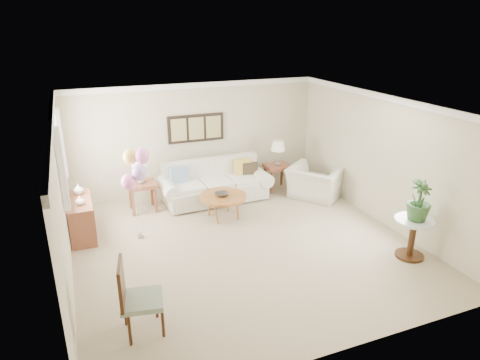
% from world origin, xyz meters
% --- Properties ---
extents(ground_plane, '(6.00, 6.00, 0.00)m').
position_xyz_m(ground_plane, '(0.00, 0.00, 0.00)').
color(ground_plane, tan).
extents(room_shell, '(6.04, 6.04, 2.60)m').
position_xyz_m(room_shell, '(-0.11, 0.09, 1.63)').
color(room_shell, beige).
rests_on(room_shell, ground).
extents(wall_art_triptych, '(1.35, 0.06, 0.65)m').
position_xyz_m(wall_art_triptych, '(0.00, 2.96, 1.55)').
color(wall_art_triptych, black).
rests_on(wall_art_triptych, ground).
extents(sofa, '(2.55, 1.01, 0.93)m').
position_xyz_m(sofa, '(0.18, 2.21, 0.37)').
color(sofa, silver).
rests_on(sofa, ground).
extents(end_table_left, '(0.59, 0.54, 0.65)m').
position_xyz_m(end_table_left, '(-1.47, 2.23, 0.54)').
color(end_table_left, brown).
rests_on(end_table_left, ground).
extents(end_table_right, '(0.58, 0.53, 0.63)m').
position_xyz_m(end_table_right, '(1.82, 2.28, 0.53)').
color(end_table_right, brown).
rests_on(end_table_right, ground).
extents(lamp_left, '(0.37, 0.37, 0.66)m').
position_xyz_m(lamp_left, '(-1.47, 2.23, 1.15)').
color(lamp_left, gray).
rests_on(lamp_left, end_table_left).
extents(lamp_right, '(0.34, 0.34, 0.61)m').
position_xyz_m(lamp_right, '(1.82, 2.28, 1.10)').
color(lamp_right, gray).
rests_on(lamp_right, end_table_right).
extents(coffee_table, '(0.99, 0.99, 0.50)m').
position_xyz_m(coffee_table, '(0.04, 1.24, 0.46)').
color(coffee_table, '#A8562B').
rests_on(coffee_table, ground).
extents(decor_bowl, '(0.31, 0.31, 0.07)m').
position_xyz_m(decor_bowl, '(0.01, 1.23, 0.53)').
color(decor_bowl, '#302923').
rests_on(decor_bowl, coffee_table).
extents(armchair, '(1.49, 1.52, 0.74)m').
position_xyz_m(armchair, '(2.40, 1.48, 0.37)').
color(armchair, silver).
rests_on(armchair, ground).
extents(side_table, '(0.67, 0.67, 0.73)m').
position_xyz_m(side_table, '(2.55, -1.50, 0.55)').
color(side_table, silver).
rests_on(side_table, ground).
extents(potted_plant, '(0.47, 0.47, 0.72)m').
position_xyz_m(potted_plant, '(2.56, -1.52, 1.09)').
color(potted_plant, '#274C22').
rests_on(potted_plant, side_table).
extents(accent_chair, '(0.62, 0.62, 1.09)m').
position_xyz_m(accent_chair, '(-2.22, -1.69, 0.57)').
color(accent_chair, gray).
rests_on(accent_chair, ground).
extents(credenza, '(0.46, 1.20, 0.74)m').
position_xyz_m(credenza, '(-2.76, 1.50, 0.37)').
color(credenza, brown).
rests_on(credenza, ground).
extents(vase_white, '(0.18, 0.18, 0.17)m').
position_xyz_m(vase_white, '(-2.74, 1.26, 0.82)').
color(vase_white, white).
rests_on(vase_white, credenza).
extents(vase_sage, '(0.25, 0.25, 0.21)m').
position_xyz_m(vase_sage, '(-2.74, 1.81, 0.84)').
color(vase_sage, '#B8B8B8').
rests_on(vase_sage, credenza).
extents(balloon_cluster, '(0.56, 0.45, 1.77)m').
position_xyz_m(balloon_cluster, '(-1.73, 0.99, 1.42)').
color(balloon_cluster, gray).
rests_on(balloon_cluster, ground).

